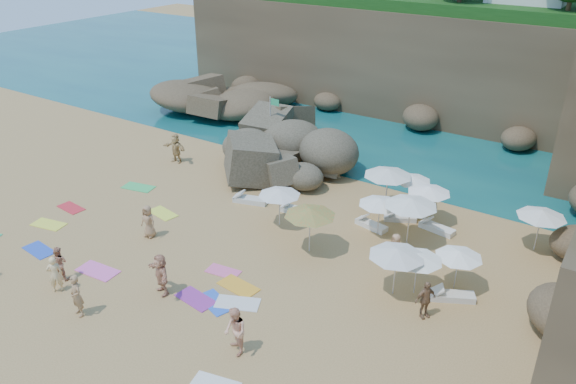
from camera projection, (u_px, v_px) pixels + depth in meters
The scene contains 45 objects.
ground at pixel (219, 242), 27.11m from camera, with size 120.00×120.00×0.00m, color tan.
seawater at pixel (438, 95), 49.55m from camera, with size 120.00×120.00×0.00m, color #0C4751.
cliff_back at pixel (446, 64), 43.05m from camera, with size 44.00×8.00×8.00m, color brown.
rock_promontory at pixel (242, 115), 44.54m from camera, with size 12.00×7.00×2.00m, color brown, non-canonical shape.
marina_masts at pixel (283, 40), 56.41m from camera, with size 3.10×0.10×6.00m.
rock_outcrop at pixel (282, 170), 34.75m from camera, with size 6.99×5.24×2.79m, color brown, non-canonical shape.
flag_pole at pixel (272, 117), 36.43m from camera, with size 0.74×0.09×3.77m.
parasol_0 at pixel (388, 172), 29.11m from camera, with size 2.54×2.54×2.40m.
parasol_1 at pixel (412, 178), 29.58m from camera, with size 2.01×2.01×1.90m.
parasol_2 at pixel (542, 214), 25.62m from camera, with size 2.23×2.23×2.11m.
parasol_3 at pixel (411, 202), 26.09m from camera, with size 2.53×2.53×2.39m.
parasol_4 at pixel (459, 254), 22.96m from camera, with size 1.97×1.97×1.86m.
parasol_5 at pixel (279, 192), 27.79m from camera, with size 2.14×2.14×2.02m.
parasol_6 at pixel (310, 212), 25.46m from camera, with size 2.40×2.40×2.27m.
parasol_7 at pixel (429, 190), 27.98m from camera, with size 2.18×2.18×2.06m.
parasol_8 at pixel (397, 252), 22.52m from camera, with size 2.32×2.32×2.19m.
parasol_9 at pixel (380, 201), 26.97m from camera, with size 2.09×2.09×1.98m.
parasol_11 at pixel (418, 257), 22.66m from camera, with size 2.04×2.04×1.93m.
lounger_0 at pixel (250, 200), 30.78m from camera, with size 1.88×0.63×0.29m, color silver.
lounger_1 at pixel (371, 225), 28.30m from camera, with size 1.70×0.57×0.26m, color white.
lounger_2 at pixel (400, 218), 28.98m from camera, with size 1.64×0.55×0.26m, color silver.
lounger_3 at pixel (297, 211), 29.69m from camera, with size 1.78×0.59×0.28m, color silver.
lounger_4 at pixel (437, 228), 28.00m from camera, with size 1.79×0.60×0.28m, color white.
lounger_5 at pixel (452, 296), 22.99m from camera, with size 1.79×0.60×0.28m, color silver.
towel_0 at pixel (39, 250), 26.41m from camera, with size 1.69×0.85×0.03m, color blue.
towel_1 at pixel (98, 271), 24.86m from camera, with size 1.90×0.95×0.03m, color #F05DB6.
towel_4 at pixel (49, 224), 28.62m from camera, with size 1.73×0.86×0.03m, color #E8EB3E.
towel_5 at pixel (238, 303), 22.78m from camera, with size 1.80×0.90×0.03m, color silver.
towel_6 at pixel (196, 299), 23.04m from camera, with size 1.76×0.88×0.03m, color #922D90.
towel_7 at pixel (71, 208), 30.25m from camera, with size 1.59×0.79×0.03m, color red.
towel_8 at pixel (215, 302), 22.83m from camera, with size 1.71×0.86×0.03m, color blue.
towel_9 at pixel (223, 271), 24.82m from camera, with size 1.52×0.76×0.03m, color #EB5B97.
towel_10 at pixel (238, 286), 23.82m from camera, with size 1.80×0.90×0.03m, color orange.
towel_11 at pixel (138, 187), 32.55m from camera, with size 1.85×0.93×0.03m, color green.
towel_12 at pixel (163, 213), 29.70m from camera, with size 1.69×0.84×0.03m, color #DFEF3E.
person_stand_1 at pixel (59, 263), 24.02m from camera, with size 0.76×0.59×1.57m, color tan.
person_stand_2 at pixel (340, 166), 33.50m from camera, with size 0.96×0.39×1.48m, color #EEC887.
person_stand_3 at pixel (425, 300), 21.69m from camera, with size 0.95×0.40×1.62m, color #876143.
person_stand_4 at pixel (395, 250), 25.00m from camera, with size 0.76×0.42×1.56m, color tan.
person_stand_5 at pixel (176, 148), 35.54m from camera, with size 1.77×0.51×1.90m, color tan.
person_stand_6 at pixel (55, 274), 23.22m from camera, with size 0.60×0.40×1.66m, color #F5CC8B.
person_lie_2 at pixel (150, 233), 27.47m from camera, with size 0.80×1.64×0.44m, color #A27751.
person_lie_3 at pixel (163, 288), 23.32m from camera, with size 1.69×1.82×0.49m, color tan.
person_lie_4 at pixel (79, 310), 22.05m from camera, with size 0.65×1.78×0.43m, color #A47A52.
person_lie_5 at pixel (236, 345), 20.05m from camera, with size 0.92×1.89×0.72m, color #EDAA87.
Camera 1 is at (15.64, -17.55, 14.12)m, focal length 35.00 mm.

